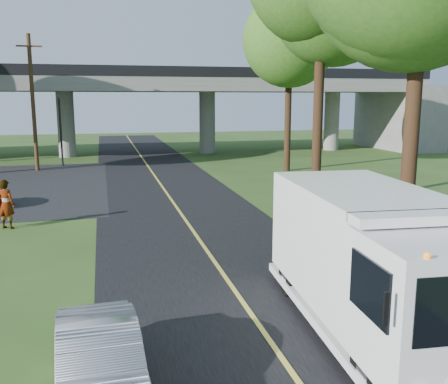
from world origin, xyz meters
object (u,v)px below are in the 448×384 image
object	(u,v)px
traffic_signal	(60,122)
pedestrian	(6,204)
tree_right_far	(293,44)
utility_pole	(33,102)
silver_sedan	(100,364)
step_van	(375,259)

from	to	relation	value
traffic_signal	pedestrian	bearing A→B (deg)	-92.49
traffic_signal	tree_right_far	world-z (taller)	tree_right_far
utility_pole	silver_sedan	xyz separation A→B (m)	(4.16, -27.97, -3.96)
traffic_signal	silver_sedan	xyz separation A→B (m)	(2.66, -29.97, -2.57)
silver_sedan	traffic_signal	bearing A→B (deg)	91.42
silver_sedan	tree_right_far	bearing A→B (deg)	58.55
utility_pole	pedestrian	world-z (taller)	utility_pole
utility_pole	step_van	distance (m)	28.74
silver_sedan	pedestrian	size ratio (longest dim) A/B	2.03
tree_right_far	pedestrian	distance (m)	21.13
silver_sedan	pedestrian	world-z (taller)	pedestrian
step_van	pedestrian	bearing A→B (deg)	133.32
step_van	pedestrian	xyz separation A→B (m)	(-8.98, 11.03, -0.68)
tree_right_far	pedestrian	size ratio (longest dim) A/B	5.83
tree_right_far	step_van	world-z (taller)	tree_right_far
silver_sedan	pedestrian	distance (m)	12.59
traffic_signal	step_van	size ratio (longest dim) A/B	0.71
tree_right_far	silver_sedan	xyz separation A→B (m)	(-12.55, -23.80, -7.67)
pedestrian	step_van	bearing A→B (deg)	155.68
utility_pole	silver_sedan	world-z (taller)	utility_pole
traffic_signal	step_van	bearing A→B (deg)	-74.15
utility_pole	traffic_signal	bearing A→B (deg)	53.13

